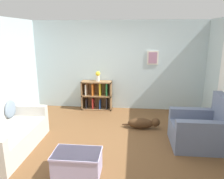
# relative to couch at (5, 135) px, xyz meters

# --- Properties ---
(ground_plane) EXTENTS (14.00, 14.00, 0.00)m
(ground_plane) POSITION_rel_couch_xyz_m (2.02, 0.48, -0.31)
(ground_plane) COLOR brown
(wall_back) EXTENTS (5.60, 0.13, 2.60)m
(wall_back) POSITION_rel_couch_xyz_m (2.02, 2.73, 0.99)
(wall_back) COLOR silver
(wall_back) RESTS_ON ground_plane
(couch) EXTENTS (0.94, 1.77, 0.85)m
(couch) POSITION_rel_couch_xyz_m (0.00, 0.00, 0.00)
(couch) COLOR beige
(couch) RESTS_ON ground_plane
(bookshelf) EXTENTS (0.89, 0.32, 0.87)m
(bookshelf) POSITION_rel_couch_xyz_m (1.41, 2.52, 0.13)
(bookshelf) COLOR olive
(bookshelf) RESTS_ON ground_plane
(recliner_chair) EXTENTS (1.07, 0.90, 1.05)m
(recliner_chair) POSITION_rel_couch_xyz_m (3.88, 0.53, 0.05)
(recliner_chair) COLOR slate
(recliner_chair) RESTS_ON ground_plane
(coffee_table) EXTENTS (0.77, 0.49, 0.40)m
(coffee_table) POSITION_rel_couch_xyz_m (1.60, -0.64, -0.09)
(coffee_table) COLOR #ADA3CC
(coffee_table) RESTS_ON ground_plane
(dog) EXTENTS (0.92, 0.23, 0.27)m
(dog) POSITION_rel_couch_xyz_m (2.73, 1.24, -0.17)
(dog) COLOR #472D19
(dog) RESTS_ON ground_plane
(vase) EXTENTS (0.14, 0.14, 0.29)m
(vase) POSITION_rel_couch_xyz_m (1.45, 2.50, 0.73)
(vase) COLOR silver
(vase) RESTS_ON bookshelf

